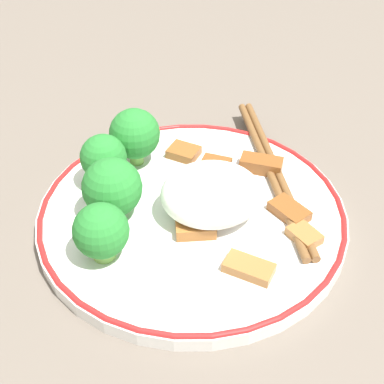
% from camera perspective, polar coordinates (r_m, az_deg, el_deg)
% --- Properties ---
extents(ground_plane, '(3.00, 3.00, 0.00)m').
position_cam_1_polar(ground_plane, '(0.48, 0.00, -3.00)').
color(ground_plane, '#665B51').
extents(plate, '(0.27, 0.27, 0.02)m').
position_cam_1_polar(plate, '(0.47, 0.00, -2.28)').
color(plate, white).
rests_on(plate, ground_plane).
extents(rice_mound, '(0.09, 0.07, 0.05)m').
position_cam_1_polar(rice_mound, '(0.45, 2.07, -0.21)').
color(rice_mound, white).
rests_on(rice_mound, plate).
extents(broccoli_back_left, '(0.05, 0.05, 0.06)m').
position_cam_1_polar(broccoli_back_left, '(0.50, -6.14, 6.14)').
color(broccoli_back_left, '#72AD4C').
rests_on(broccoli_back_left, plate).
extents(broccoli_back_center, '(0.04, 0.04, 0.05)m').
position_cam_1_polar(broccoli_back_center, '(0.48, -9.42, 3.61)').
color(broccoli_back_center, '#72AD4C').
rests_on(broccoli_back_center, plate).
extents(broccoli_back_right, '(0.05, 0.05, 0.06)m').
position_cam_1_polar(broccoli_back_right, '(0.45, -8.51, 0.48)').
color(broccoli_back_right, '#72AD4C').
rests_on(broccoli_back_right, plate).
extents(broccoli_mid_left, '(0.04, 0.04, 0.05)m').
position_cam_1_polar(broccoli_mid_left, '(0.42, -9.68, -4.18)').
color(broccoli_mid_left, '#72AD4C').
rests_on(broccoli_mid_left, plate).
extents(meat_near_front, '(0.04, 0.05, 0.01)m').
position_cam_1_polar(meat_near_front, '(0.50, 2.25, 2.23)').
color(meat_near_front, brown).
rests_on(meat_near_front, plate).
extents(meat_near_left, '(0.03, 0.02, 0.01)m').
position_cam_1_polar(meat_near_left, '(0.44, -0.13, -3.93)').
color(meat_near_left, '#995B28').
rests_on(meat_near_left, plate).
extents(meat_near_right, '(0.04, 0.03, 0.01)m').
position_cam_1_polar(meat_near_right, '(0.53, -1.07, 4.26)').
color(meat_near_right, brown).
rests_on(meat_near_right, plate).
extents(meat_near_back, '(0.03, 0.03, 0.01)m').
position_cam_1_polar(meat_near_back, '(0.45, 11.89, -4.53)').
color(meat_near_back, '#9E6633').
rests_on(meat_near_back, plate).
extents(meat_on_rice_edge, '(0.04, 0.04, 0.01)m').
position_cam_1_polar(meat_on_rice_edge, '(0.42, 6.09, -8.05)').
color(meat_on_rice_edge, '#9E6633').
rests_on(meat_on_rice_edge, plate).
extents(meat_mid_left, '(0.04, 0.04, 0.01)m').
position_cam_1_polar(meat_mid_left, '(0.47, 10.33, -2.00)').
color(meat_mid_left, brown).
rests_on(meat_mid_left, plate).
extents(meat_mid_right, '(0.04, 0.03, 0.01)m').
position_cam_1_polar(meat_mid_right, '(0.51, 7.39, 2.93)').
color(meat_mid_right, brown).
rests_on(meat_mid_right, plate).
extents(chopsticks, '(0.03, 0.23, 0.01)m').
position_cam_1_polar(chopsticks, '(0.51, 8.61, 2.32)').
color(chopsticks, brown).
rests_on(chopsticks, plate).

